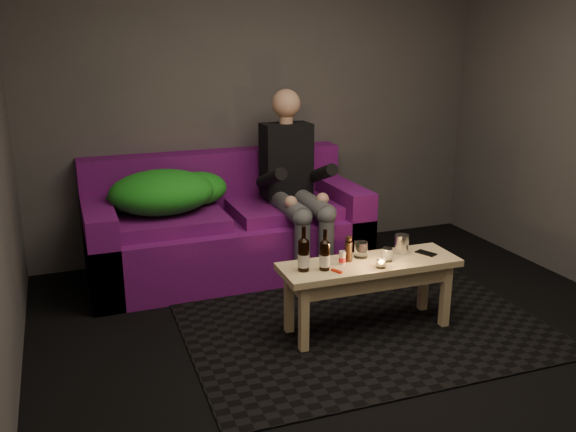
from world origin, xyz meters
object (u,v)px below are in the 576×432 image
object	(u,v)px
beer_bottle_a	(304,255)
beer_bottle_b	(325,255)
steel_cup	(402,244)
person	(294,180)
sofa	(226,231)
coffee_table	(369,274)

from	to	relation	value
beer_bottle_a	beer_bottle_b	bearing A→B (deg)	-14.56
steel_cup	beer_bottle_b	bearing A→B (deg)	-171.22
person	beer_bottle_a	xyz separation A→B (m)	(-0.40, -1.17, -0.17)
beer_bottle_b	sofa	bearing A→B (deg)	100.40
beer_bottle_a	steel_cup	xyz separation A→B (m)	(0.72, 0.06, -0.04)
sofa	beer_bottle_b	distance (m)	1.42
beer_bottle_b	person	bearing A→B (deg)	77.30
coffee_table	steel_cup	distance (m)	0.31
sofa	person	size ratio (longest dim) A/B	1.50
beer_bottle_a	steel_cup	bearing A→B (deg)	4.71
sofa	beer_bottle_b	xyz separation A→B (m)	(0.25, -1.38, 0.23)
sofa	beer_bottle_b	world-z (taller)	sofa
person	beer_bottle_b	distance (m)	1.24
beer_bottle_b	beer_bottle_a	bearing A→B (deg)	165.44
beer_bottle_a	beer_bottle_b	xyz separation A→B (m)	(0.13, -0.03, -0.01)
person	beer_bottle_a	distance (m)	1.24
person	beer_bottle_b	bearing A→B (deg)	-102.70
person	steel_cup	world-z (taller)	person
person	coffee_table	bearing A→B (deg)	-87.38
person	steel_cup	size ratio (longest dim) A/B	11.55
sofa	steel_cup	world-z (taller)	sofa
steel_cup	sofa	bearing A→B (deg)	123.38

